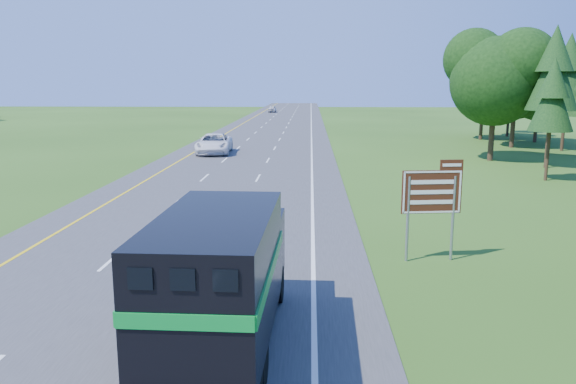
# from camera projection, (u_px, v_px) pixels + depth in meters

# --- Properties ---
(road) EXTENTS (15.00, 260.00, 0.04)m
(road) POSITION_uv_depth(u_px,v_px,m) (259.00, 145.00, 58.76)
(road) COLOR #38383A
(road) RESTS_ON ground
(lane_markings) EXTENTS (11.15, 260.00, 0.01)m
(lane_markings) POSITION_uv_depth(u_px,v_px,m) (259.00, 145.00, 58.76)
(lane_markings) COLOR yellow
(lane_markings) RESTS_ON road
(horse_truck) EXTENTS (2.66, 7.91, 3.47)m
(horse_truck) POSITION_uv_depth(u_px,v_px,m) (222.00, 277.00, 13.10)
(horse_truck) COLOR black
(horse_truck) RESTS_ON road
(white_suv) EXTENTS (3.39, 6.65, 1.80)m
(white_suv) POSITION_uv_depth(u_px,v_px,m) (214.00, 144.00, 51.39)
(white_suv) COLOR white
(white_suv) RESTS_ON road
(far_car) EXTENTS (1.72, 4.20, 1.43)m
(far_car) POSITION_uv_depth(u_px,v_px,m) (272.00, 109.00, 125.77)
(far_car) COLOR #B1B0B8
(far_car) RESTS_ON road
(exit_sign) EXTENTS (2.17, 0.33, 3.70)m
(exit_sign) POSITION_uv_depth(u_px,v_px,m) (433.00, 196.00, 19.98)
(exit_sign) COLOR gray
(exit_sign) RESTS_ON ground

